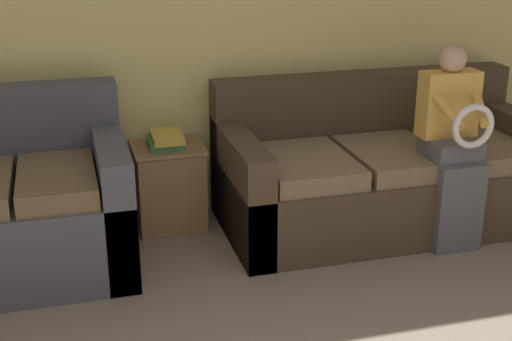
# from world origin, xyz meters

# --- Properties ---
(wall_back) EXTENTS (7.35, 0.06, 2.55)m
(wall_back) POSITION_xyz_m (0.00, 3.19, 1.27)
(wall_back) COLOR #DBCC7F
(wall_back) RESTS_ON ground_plane
(couch_main) EXTENTS (1.97, 0.93, 0.88)m
(couch_main) POSITION_xyz_m (1.05, 2.68, 0.31)
(couch_main) COLOR #473828
(couch_main) RESTS_ON ground_plane
(child_left_seated) EXTENTS (0.34, 0.37, 1.15)m
(child_left_seated) POSITION_xyz_m (1.29, 2.29, 0.62)
(child_left_seated) COLOR #56565B
(child_left_seated) RESTS_ON ground_plane
(side_shelf) EXTENTS (0.42, 0.38, 0.52)m
(side_shelf) POSITION_xyz_m (-0.23, 2.95, 0.27)
(side_shelf) COLOR olive
(side_shelf) RESTS_ON ground_plane
(book_stack) EXTENTS (0.21, 0.26, 0.09)m
(book_stack) POSITION_xyz_m (-0.24, 2.94, 0.56)
(book_stack) COLOR #3D8451
(book_stack) RESTS_ON side_shelf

